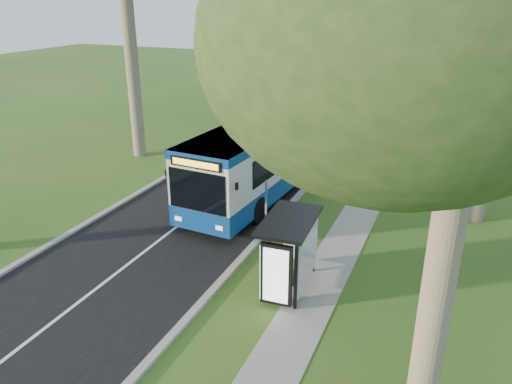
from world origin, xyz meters
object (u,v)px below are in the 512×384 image
(bus, at_px, (272,152))
(bus_shelter, at_px, (289,246))
(car_white, at_px, (265,101))
(bus_stop_sign, at_px, (266,205))
(car_silver, at_px, (275,89))
(litter_bin, at_px, (300,219))

(bus, relative_size, bus_shelter, 4.61)
(bus_shelter, distance_m, car_white, 26.41)
(bus_stop_sign, distance_m, car_silver, 28.35)
(litter_bin, distance_m, car_silver, 27.27)
(bus_shelter, bearing_deg, car_white, 110.24)
(car_white, xyz_separation_m, car_silver, (-1.17, 5.23, 0.01))
(bus_stop_sign, height_order, car_silver, bus_stop_sign)
(litter_bin, height_order, car_white, car_white)
(bus_stop_sign, relative_size, car_silver, 0.58)
(car_white, bearing_deg, bus_shelter, -76.23)
(bus_shelter, bearing_deg, car_silver, 108.42)
(bus_stop_sign, xyz_separation_m, litter_bin, (0.84, 1.48, -1.04))
(bus_shelter, xyz_separation_m, car_white, (-10.49, 24.22, -0.95))
(bus_shelter, bearing_deg, bus, 111.18)
(litter_bin, height_order, car_silver, car_silver)
(bus_stop_sign, distance_m, car_white, 23.05)
(bus_stop_sign, distance_m, bus_shelter, 3.42)
(bus, relative_size, car_silver, 3.03)
(car_white, bearing_deg, litter_bin, -74.24)
(bus_shelter, relative_size, car_white, 0.68)
(bus_stop_sign, relative_size, car_white, 0.61)
(bus_stop_sign, bearing_deg, litter_bin, 44.28)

